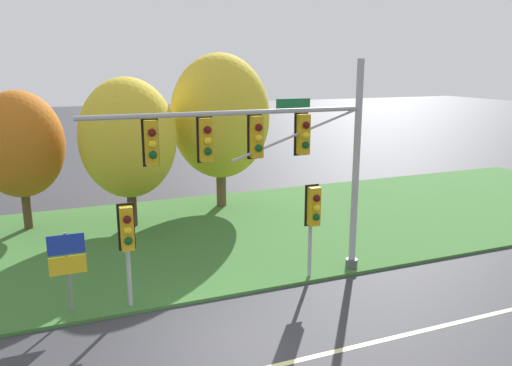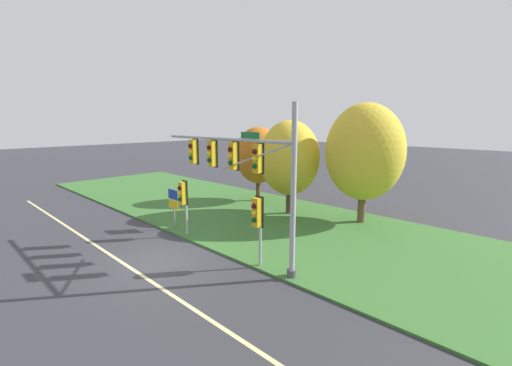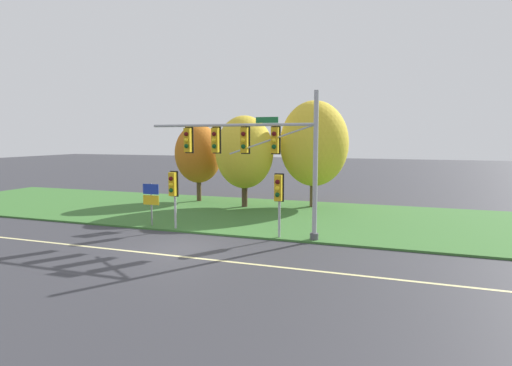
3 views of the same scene
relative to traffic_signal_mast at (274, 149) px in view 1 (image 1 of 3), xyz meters
name	(u,v)px [view 1 (image 1 of 3)]	position (x,y,z in m)	size (l,w,h in m)	color
ground_plane	(225,347)	(-2.58, -2.91, -4.35)	(160.00, 160.00, 0.00)	#333338
grass_verge	(159,239)	(-2.58, 5.34, -4.30)	(48.00, 11.50, 0.10)	#386B2D
traffic_signal_mast	(274,149)	(0.00, 0.00, 0.00)	(8.67, 0.49, 6.88)	#9EA0A5
pedestrian_signal_near_kerb	(127,234)	(-4.44, -0.18, -2.07)	(0.46, 0.55, 3.04)	#9EA0A5
pedestrian_signal_further_along	(313,212)	(1.24, -0.27, -2.03)	(0.46, 0.55, 3.08)	#9EA0A5
route_sign_post	(67,261)	(-6.01, 0.17, -2.73)	(0.97, 0.08, 2.32)	slate
tree_nearest_road	(20,145)	(-7.43, 8.66, -0.71)	(3.48, 3.48, 5.73)	#4C3823
tree_left_of_mast	(128,138)	(-3.29, 7.39, -0.51)	(3.96, 3.96, 6.24)	#423021
tree_behind_signpost	(220,117)	(1.19, 8.97, 0.07)	(4.65, 4.65, 7.25)	brown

